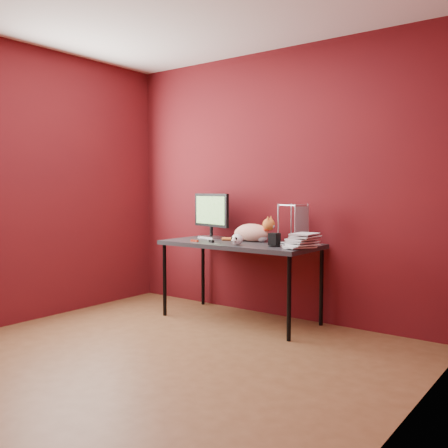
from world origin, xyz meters
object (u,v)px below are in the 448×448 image
Objects in this scene: book_stack at (296,162)px; monitor at (211,213)px; desk at (240,247)px; skull_mug at (237,239)px; speaker at (274,240)px; cat at (253,232)px.

monitor is at bearing 168.41° from book_stack.
desk is 0.58m from monitor.
monitor is 4.86× the size of skull_mug.
speaker is (0.45, -0.12, 0.11)m from desk.
book_stack reaches higher than desk.
speaker is at bearing -165.83° from book_stack.
book_stack is (0.63, -0.07, 0.79)m from desk.
cat is 4.99× the size of skull_mug.
desk is 0.47m from speaker.
speaker is at bearing -34.24° from cat.
monitor is 0.74m from skull_mug.
desk is at bearing 168.34° from speaker.
desk is 1.02× the size of book_stack.
monitor is at bearing 149.66° from skull_mug.
cat is at bearing 11.31° from monitor.
cat is 0.89m from book_stack.
book_stack reaches higher than monitor.
monitor is 0.98m from speaker.
skull_mug is 0.86m from book_stack.
cat is at bearing 150.97° from speaker.
book_stack is at bearing 2.93° from monitor.
desk is 0.29m from skull_mug.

